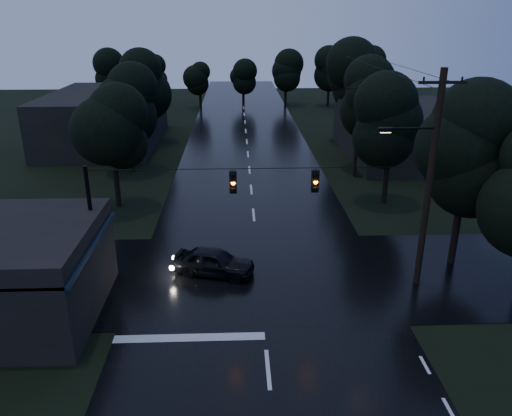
{
  "coord_description": "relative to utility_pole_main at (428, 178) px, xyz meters",
  "views": [
    {
      "loc": [
        -1.01,
        -9.69,
        11.96
      ],
      "look_at": [
        -0.1,
        13.56,
        2.98
      ],
      "focal_mm": 35.0,
      "sensor_mm": 36.0,
      "label": 1
    }
  ],
  "objects": [
    {
      "name": "tree_corner_near",
      "position": [
        2.59,
        2.0,
        0.74
      ],
      "size": [
        4.48,
        4.48,
        9.44
      ],
      "color": "black",
      "rests_on": "ground"
    },
    {
      "name": "tree_right_a",
      "position": [
        1.59,
        11.0,
        0.36
      ],
      "size": [
        4.2,
        4.2,
        8.85
      ],
      "color": "black",
      "rests_on": "ground"
    },
    {
      "name": "building_far_left",
      "position": [
        -21.41,
        29.0,
        -2.76
      ],
      "size": [
        10.0,
        16.0,
        5.0
      ],
      "primitive_type": "cube",
      "color": "black",
      "rests_on": "ground"
    },
    {
      "name": "main_road",
      "position": [
        -7.41,
        19.0,
        -5.26
      ],
      "size": [
        12.0,
        120.0,
        0.02
      ],
      "primitive_type": "cube",
      "color": "black",
      "rests_on": "ground"
    },
    {
      "name": "utility_pole_far",
      "position": [
        0.89,
        17.0,
        -1.38
      ],
      "size": [
        2.0,
        0.3,
        7.5
      ],
      "color": "black",
      "rests_on": "ground"
    },
    {
      "name": "car",
      "position": [
        -9.62,
        1.27,
        -4.58
      ],
      "size": [
        4.26,
        2.64,
        1.35
      ],
      "primitive_type": "imported",
      "rotation": [
        0.0,
        0.0,
        1.29
      ],
      "color": "black",
      "rests_on": "ground"
    },
    {
      "name": "tree_left_c",
      "position": [
        -17.61,
        29.0,
        0.74
      ],
      "size": [
        4.48,
        4.48,
        9.44
      ],
      "color": "black",
      "rests_on": "ground"
    },
    {
      "name": "cross_street",
      "position": [
        -7.41,
        1.0,
        -5.26
      ],
      "size": [
        60.0,
        9.0,
        0.02
      ],
      "primitive_type": "cube",
      "color": "black",
      "rests_on": "ground"
    },
    {
      "name": "building_far_right",
      "position": [
        6.59,
        23.0,
        -3.06
      ],
      "size": [
        10.0,
        14.0,
        4.4
      ],
      "primitive_type": "cube",
      "color": "black",
      "rests_on": "ground"
    },
    {
      "name": "utility_pole_main",
      "position": [
        0.0,
        0.0,
        0.0
      ],
      "size": [
        3.5,
        0.3,
        10.0
      ],
      "color": "black",
      "rests_on": "ground"
    },
    {
      "name": "tree_right_c",
      "position": [
        2.79,
        29.0,
        1.11
      ],
      "size": [
        4.76,
        4.76,
        10.03
      ],
      "color": "black",
      "rests_on": "ground"
    },
    {
      "name": "span_signals",
      "position": [
        -6.85,
        -0.01,
        -0.01
      ],
      "size": [
        15.0,
        0.37,
        1.12
      ],
      "color": "black",
      "rests_on": "ground"
    },
    {
      "name": "tree_left_a",
      "position": [
        -16.41,
        11.0,
        -0.02
      ],
      "size": [
        3.92,
        3.92,
        8.26
      ],
      "color": "black",
      "rests_on": "ground"
    },
    {
      "name": "tree_right_b",
      "position": [
        2.19,
        19.0,
        0.74
      ],
      "size": [
        4.48,
        4.48,
        9.44
      ],
      "color": "black",
      "rests_on": "ground"
    },
    {
      "name": "tree_left_b",
      "position": [
        -17.01,
        19.0,
        0.36
      ],
      "size": [
        4.2,
        4.2,
        8.85
      ],
      "color": "black",
      "rests_on": "ground"
    },
    {
      "name": "anchor_pole_left",
      "position": [
        -14.91,
        0.0,
        -2.26
      ],
      "size": [
        0.18,
        0.18,
        6.0
      ],
      "primitive_type": "cylinder",
      "color": "black",
      "rests_on": "ground"
    }
  ]
}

